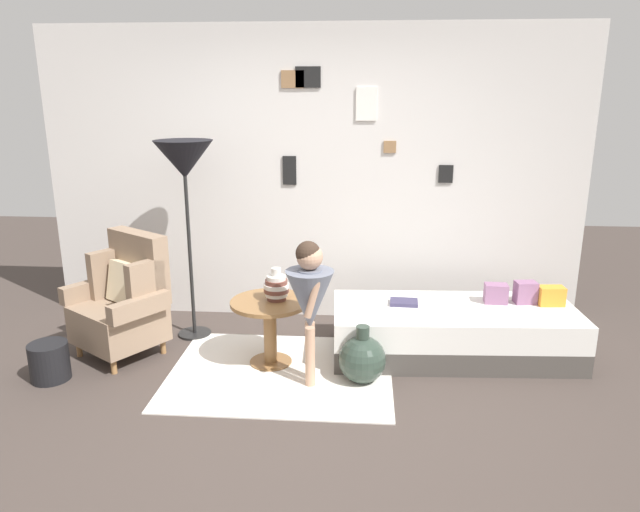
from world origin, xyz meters
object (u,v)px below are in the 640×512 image
at_px(person_child, 310,295).
at_px(demijohn_near, 362,359).
at_px(daybed, 453,331).
at_px(magazine_basket, 49,361).
at_px(book_on_daybed, 404,302).
at_px(floor_lamp, 184,165).
at_px(side_table, 270,318).
at_px(armchair, 125,301).
at_px(vase_striped, 276,287).

height_order(person_child, demijohn_near, person_child).
xyz_separation_m(daybed, magazine_basket, (-3.00, -0.65, -0.06)).
bearing_deg(demijohn_near, book_on_daybed, 60.02).
distance_m(floor_lamp, magazine_basket, 1.79).
bearing_deg(daybed, floor_lamp, 174.03).
bearing_deg(book_on_daybed, demijohn_near, -119.98).
relative_size(side_table, floor_lamp, 0.36).
relative_size(person_child, demijohn_near, 2.46).
height_order(armchair, side_table, armchair).
distance_m(vase_striped, book_on_daybed, 1.04).
relative_size(armchair, vase_striped, 3.86).
height_order(daybed, side_table, side_table).
height_order(armchair, demijohn_near, armchair).
height_order(vase_striped, magazine_basket, vase_striped).
bearing_deg(daybed, magazine_basket, -167.73).
distance_m(person_child, magazine_basket, 1.98).
distance_m(side_table, magazine_basket, 1.63).
height_order(floor_lamp, book_on_daybed, floor_lamp).
relative_size(demijohn_near, magazine_basket, 1.54).
height_order(side_table, floor_lamp, floor_lamp).
distance_m(floor_lamp, book_on_daybed, 2.08).
xyz_separation_m(daybed, person_child, (-1.09, -0.56, 0.47)).
distance_m(daybed, book_on_daybed, 0.45).
relative_size(vase_striped, book_on_daybed, 1.14).
relative_size(vase_striped, floor_lamp, 0.15).
bearing_deg(demijohn_near, floor_lamp, 153.07).
distance_m(side_table, book_on_daybed, 1.08).
height_order(armchair, person_child, person_child).
relative_size(side_table, book_on_daybed, 2.70).
relative_size(floor_lamp, magazine_basket, 5.95).
height_order(book_on_daybed, demijohn_near, demijohn_near).
relative_size(daybed, side_table, 3.26).
bearing_deg(magazine_basket, book_on_daybed, 15.10).
relative_size(armchair, book_on_daybed, 4.41).
xyz_separation_m(daybed, book_on_daybed, (-0.40, 0.05, 0.22)).
height_order(side_table, magazine_basket, side_table).
relative_size(book_on_daybed, demijohn_near, 0.51).
distance_m(floor_lamp, person_child, 1.56).
relative_size(book_on_daybed, magazine_basket, 0.79).
bearing_deg(daybed, person_child, -152.77).
distance_m(daybed, person_child, 1.32).
xyz_separation_m(floor_lamp, book_on_daybed, (1.78, -0.18, -1.05)).
relative_size(daybed, book_on_daybed, 8.81).
height_order(armchair, book_on_daybed, armchair).
distance_m(armchair, demijohn_near, 1.94).
bearing_deg(magazine_basket, side_table, 13.59).
height_order(demijohn_near, magazine_basket, demijohn_near).
height_order(book_on_daybed, magazine_basket, book_on_daybed).
bearing_deg(armchair, demijohn_near, -10.75).
relative_size(armchair, daybed, 0.50).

